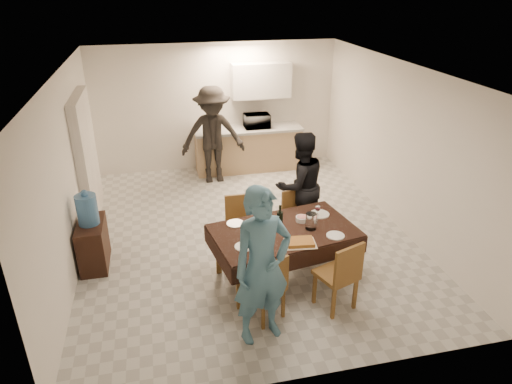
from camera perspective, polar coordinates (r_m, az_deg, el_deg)
floor at (r=7.39m, az=-1.22°, el=-5.20°), size 5.00×6.00×0.02m
ceiling at (r=6.47m, az=-1.44°, el=15.07°), size 5.00×6.00×0.02m
wall_back at (r=9.64m, az=-4.94°, el=10.49°), size 5.00×0.02×2.60m
wall_front at (r=4.25m, az=6.92°, el=-10.06°), size 5.00×0.02×2.60m
wall_left at (r=6.82m, az=-22.38°, el=2.28°), size 0.02×6.00×2.60m
wall_right at (r=7.68m, az=17.36°, el=5.54°), size 0.02×6.00×2.60m
stub_partition at (r=8.00m, az=-20.39°, el=3.96°), size 0.15×1.40×2.10m
kitchen_base_cabinet at (r=9.70m, az=-0.96°, el=5.28°), size 2.20×0.60×0.86m
kitchen_worktop at (r=9.55m, az=-0.98°, el=7.84°), size 2.24×0.64×0.05m
upper_cabinet at (r=9.51m, az=0.62°, el=13.77°), size 1.20×0.34×0.70m
dining_table at (r=6.06m, az=3.53°, el=-5.01°), size 2.02×1.39×0.73m
chair_near_left at (r=5.37m, az=1.27°, el=-11.37°), size 0.54×0.56×0.48m
chair_near_right at (r=5.59m, az=10.42°, el=-9.63°), size 0.56×0.57×0.52m
chair_far_left at (r=6.62m, az=-1.86°, el=-3.87°), size 0.39×0.39×0.46m
chair_far_right at (r=6.82m, az=5.59°, el=-3.05°), size 0.48×0.49×0.46m
console at (r=6.86m, az=-19.68°, el=-6.16°), size 0.36×0.73×0.67m
water_jug at (r=6.61m, az=-20.36°, el=-2.09°), size 0.28×0.28×0.43m
wine_bottle at (r=5.99m, az=2.99°, el=-3.14°), size 0.09×0.09×0.34m
water_pitcher at (r=6.05m, az=6.90°, el=-3.66°), size 0.15×0.15×0.22m
savoury_tart at (r=5.75m, az=5.56°, el=-6.25°), size 0.42×0.34×0.05m
salad_bowl at (r=6.26m, az=5.74°, el=-3.36°), size 0.17×0.17×0.06m
mushroom_dish at (r=6.26m, az=2.40°, el=-3.41°), size 0.18×0.18×0.03m
wine_glass_a at (r=5.67m, az=-1.11°, el=-5.78°), size 0.08×0.08×0.18m
wine_glass_b at (r=6.37m, az=7.71°, el=-2.35°), size 0.08×0.08×0.18m
wine_glass_c at (r=6.21m, az=1.03°, el=-2.91°), size 0.08×0.08×0.17m
plate_near_left at (r=5.67m, az=-1.50°, el=-6.83°), size 0.24×0.24×0.01m
plate_near_right at (r=5.98m, az=9.90°, el=-5.39°), size 0.23×0.23×0.01m
plate_far_left at (r=6.17m, az=-2.60°, el=-3.94°), size 0.24×0.24×0.01m
plate_far_right at (r=6.46m, az=7.94°, el=-2.76°), size 0.27×0.27×0.02m
microwave at (r=9.54m, az=0.11°, el=8.88°), size 0.52×0.35×0.29m
person_near at (r=4.96m, az=0.78°, el=-9.34°), size 0.77×0.60×1.86m
person_far at (r=7.03m, az=5.53°, el=0.83°), size 0.96×0.83×1.70m
person_kitchen at (r=8.98m, az=-5.43°, el=7.08°), size 1.24×0.71×1.92m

